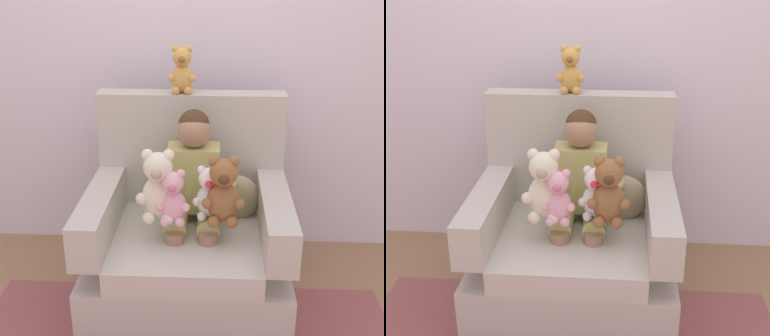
{
  "view_description": "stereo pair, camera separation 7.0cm",
  "coord_description": "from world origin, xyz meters",
  "views": [
    {
      "loc": [
        0.14,
        -2.28,
        1.66
      ],
      "look_at": [
        0.02,
        -0.05,
        0.77
      ],
      "focal_mm": 48.19,
      "sensor_mm": 36.0,
      "label": 1
    },
    {
      "loc": [
        0.21,
        -2.28,
        1.66
      ],
      "look_at": [
        0.02,
        -0.05,
        0.77
      ],
      "focal_mm": 48.19,
      "sensor_mm": 36.0,
      "label": 2
    }
  ],
  "objects": [
    {
      "name": "throw_pillow",
      "position": [
        0.24,
        0.16,
        0.52
      ],
      "size": [
        0.27,
        0.14,
        0.26
      ],
      "primitive_type": "ellipsoid",
      "rotation": [
        0.0,
        0.0,
        0.1
      ],
      "color": "#998C66",
      "rests_on": "armchair"
    },
    {
      "name": "plush_cream",
      "position": [
        -0.13,
        -0.11,
        0.69
      ],
      "size": [
        0.21,
        0.17,
        0.35
      ],
      "rotation": [
        0.0,
        0.0,
        -0.32
      ],
      "color": "silver",
      "rests_on": "armchair"
    },
    {
      "name": "plush_pink",
      "position": [
        -0.06,
        -0.14,
        0.65
      ],
      "size": [
        0.16,
        0.13,
        0.27
      ],
      "rotation": [
        0.0,
        0.0,
        0.09
      ],
      "color": "#EAA8BC",
      "rests_on": "armchair"
    },
    {
      "name": "armchair",
      "position": [
        0.0,
        0.05,
        0.32
      ],
      "size": [
        0.99,
        0.86,
        1.03
      ],
      "color": "#BCB7AD",
      "rests_on": "ground"
    },
    {
      "name": "ground_plane",
      "position": [
        0.0,
        0.0,
        0.0
      ],
      "size": [
        8.0,
        8.0,
        0.0
      ],
      "primitive_type": "plane",
      "color": "#936D4C"
    },
    {
      "name": "plush_honey_on_backrest",
      "position": [
        -0.05,
        0.35,
        1.14
      ],
      "size": [
        0.15,
        0.12,
        0.25
      ],
      "rotation": [
        0.0,
        0.0,
        -0.08
      ],
      "color": "gold",
      "rests_on": "armchair"
    },
    {
      "name": "plush_brown",
      "position": [
        0.17,
        -0.13,
        0.68
      ],
      "size": [
        0.2,
        0.16,
        0.33
      ],
      "rotation": [
        0.0,
        0.0,
        -0.12
      ],
      "color": "brown",
      "rests_on": "armchair"
    },
    {
      "name": "seated_child",
      "position": [
        0.02,
        0.06,
        0.63
      ],
      "size": [
        0.45,
        0.39,
        0.82
      ],
      "rotation": [
        0.0,
        0.0,
        -0.0
      ],
      "color": "tan",
      "rests_on": "armchair"
    },
    {
      "name": "back_wall",
      "position": [
        0.0,
        0.68,
        1.3
      ],
      "size": [
        6.0,
        0.1,
        2.6
      ],
      "primitive_type": "cube",
      "color": "silver",
      "rests_on": "ground"
    },
    {
      "name": "plush_white",
      "position": [
        0.11,
        -0.07,
        0.65
      ],
      "size": [
        0.16,
        0.13,
        0.26
      ],
      "rotation": [
        0.0,
        0.0,
        -0.23
      ],
      "color": "white",
      "rests_on": "armchair"
    }
  ]
}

